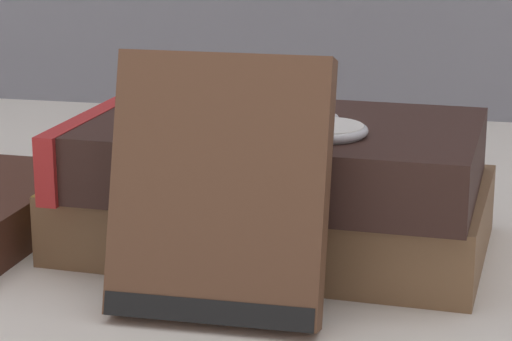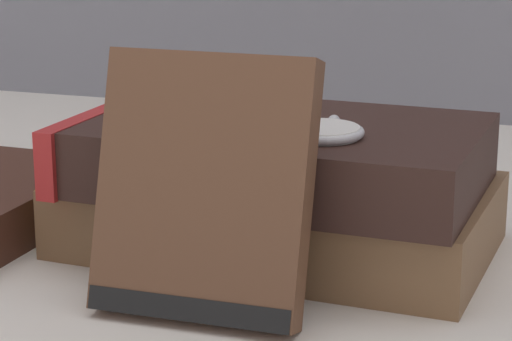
{
  "view_description": "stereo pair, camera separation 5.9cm",
  "coord_description": "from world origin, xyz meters",
  "views": [
    {
      "loc": [
        0.14,
        -0.59,
        0.22
      ],
      "look_at": [
        0.01,
        -0.01,
        0.05
      ],
      "focal_mm": 75.0,
      "sensor_mm": 36.0,
      "label": 1
    },
    {
      "loc": [
        0.19,
        -0.58,
        0.22
      ],
      "look_at": [
        0.01,
        -0.01,
        0.05
      ],
      "focal_mm": 75.0,
      "sensor_mm": 36.0,
      "label": 2
    }
  ],
  "objects": [
    {
      "name": "book_leaning_front",
      "position": [
        0.01,
        -0.1,
        0.06
      ],
      "size": [
        0.11,
        0.06,
        0.13
      ],
      "rotation": [
        -0.29,
        0.0,
        0.0
      ],
      "color": "brown",
      "rests_on": "ground_plane"
    },
    {
      "name": "book_flat_top",
      "position": [
        0.01,
        -0.0,
        0.06
      ],
      "size": [
        0.24,
        0.15,
        0.04
      ],
      "rotation": [
        0.0,
        0.0,
        -0.05
      ],
      "color": "#331E19",
      "rests_on": "book_flat_bottom"
    },
    {
      "name": "ground_plane",
      "position": [
        0.0,
        0.0,
        0.0
      ],
      "size": [
        3.0,
        3.0,
        0.0
      ],
      "primitive_type": "plane",
      "color": "silver"
    },
    {
      "name": "pocket_watch",
      "position": [
        0.05,
        -0.03,
        0.08
      ],
      "size": [
        0.05,
        0.05,
        0.01
      ],
      "color": "white",
      "rests_on": "book_flat_top"
    },
    {
      "name": "book_flat_bottom",
      "position": [
        0.01,
        0.01,
        0.02
      ],
      "size": [
        0.26,
        0.16,
        0.04
      ],
      "rotation": [
        0.0,
        0.0,
        -0.06
      ],
      "color": "brown",
      "rests_on": "ground_plane"
    }
  ]
}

